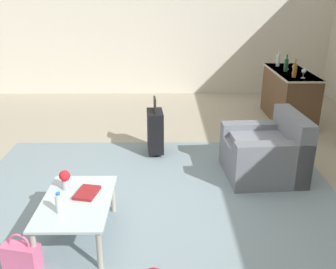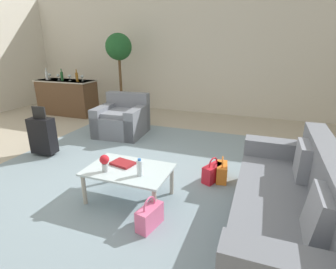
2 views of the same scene
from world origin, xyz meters
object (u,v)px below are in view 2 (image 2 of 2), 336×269
couch (293,212)px  handbag_orange (222,172)px  armchair (123,120)px  handbag_red (213,173)px  coffee_table_book (123,163)px  wine_glass_left_of_centre (58,76)px  handbag_pink (150,216)px  potted_ficus (119,56)px  bar_console (67,97)px  wine_glass_leftmost (50,75)px  wine_bottle_amber (77,77)px  wine_glass_rightmost (82,77)px  wine_glass_right_of_centre (70,76)px  wine_bottle_green (62,76)px  water_bottle (140,168)px  flower_vase (105,162)px  wine_bottle_clear (47,75)px  coffee_table (129,173)px  suitcase_black (43,135)px

couch → handbag_orange: bearing=130.3°
armchair → handbag_red: 2.58m
coffee_table_book → wine_glass_left_of_centre: wine_glass_left_of_centre is taller
handbag_pink → potted_ficus: 5.07m
couch → bar_console: bearing=148.9°
wine_glass_leftmost → potted_ficus: 1.98m
coffee_table_book → bar_console: (-3.38, 3.02, 0.05)m
handbag_pink → wine_bottle_amber: bearing=135.7°
couch → wine_glass_rightmost: (-4.75, 3.21, 0.70)m
wine_glass_right_of_centre → handbag_pink: size_ratio=0.43×
wine_bottle_green → couch: bearing=-30.3°
handbag_pink → potted_ficus: bearing=122.8°
water_bottle → potted_ficus: size_ratio=0.10×
water_bottle → flower_vase: (-0.42, -0.05, 0.03)m
coffee_table_book → wine_glass_right_of_centre: 4.42m
couch → wine_glass_rightmost: wine_glass_rightmost is taller
wine_glass_left_of_centre → wine_bottle_amber: 0.67m
coffee_table_book → handbag_orange: bearing=46.8°
wine_glass_leftmost → handbag_orange: 5.59m
potted_ficus → bar_console: bearing=-155.2°
wine_glass_leftmost → wine_bottle_clear: wine_bottle_clear is taller
coffee_table_book → handbag_red: bearing=47.1°
coffee_table → suitcase_black: (-2.00, 0.70, 0.00)m
coffee_table → wine_bottle_green: (-3.48, 2.98, 0.67)m
suitcase_black → handbag_red: 2.88m
couch → wine_bottle_amber: 5.76m
flower_vase → bar_console: (-3.28, 3.25, -0.06)m
armchair → suitcase_black: bearing=-115.3°
bar_console → suitcase_black: (1.50, -2.40, -0.11)m
coffee_table_book → handbag_orange: size_ratio=0.77×
armchair → wine_bottle_amber: (-1.71, 0.81, 0.73)m
coffee_table_book → wine_glass_rightmost: wine_glass_rightmost is taller
wine_bottle_amber → couch: bearing=-32.6°
wine_glass_right_of_centre → wine_glass_rightmost: same height
wine_bottle_green → potted_ficus: bearing=29.3°
wine_bottle_clear → coffee_table_book: bearing=-37.0°
coffee_table_book → wine_bottle_clear: size_ratio=0.91×
coffee_table_book → flower_vase: 0.27m
coffee_table_book → wine_glass_rightmost: (-2.84, 3.03, 0.59)m
armchair → wine_glass_right_of_centre: bearing=155.8°
flower_vase → handbag_orange: (1.20, 1.01, -0.40)m
wine_glass_leftmost → handbag_red: wine_glass_leftmost is taller
wine_bottle_green → coffee_table: bearing=-40.6°
armchair → handbag_red: armchair is taller
suitcase_black → wine_bottle_clear: bearing=130.9°
handbag_pink → handbag_orange: bearing=66.8°
wine_glass_left_of_centre → flower_vase: bearing=-42.9°
couch → wine_bottle_green: size_ratio=7.48×
bar_console → suitcase_black: 2.83m
couch → wine_glass_leftmost: (-5.83, 3.25, 0.70)m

